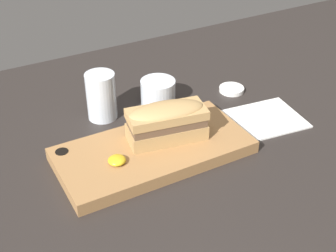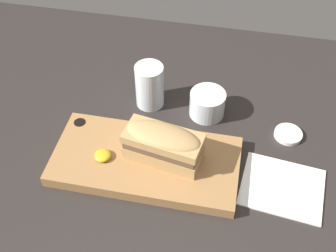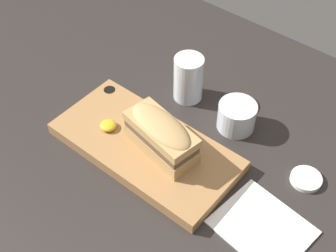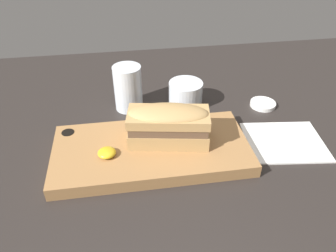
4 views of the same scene
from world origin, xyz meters
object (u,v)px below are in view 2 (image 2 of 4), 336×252
at_px(water_glass, 150,88).
at_px(wine_glass, 207,104).
at_px(condiment_dish, 288,134).
at_px(napkin, 282,187).
at_px(serving_board, 146,161).
at_px(sandwich, 163,143).

distance_m(water_glass, wine_glass, 0.14).
height_order(water_glass, condiment_dish, water_glass).
distance_m(water_glass, napkin, 0.37).
distance_m(serving_board, wine_glass, 0.21).
height_order(sandwich, water_glass, water_glass).
xyz_separation_m(serving_board, condiment_dish, (0.29, 0.14, -0.01)).
xyz_separation_m(serving_board, water_glass, (-0.03, 0.19, 0.03)).
bearing_deg(napkin, sandwich, 177.43).
bearing_deg(serving_board, sandwich, 13.22).
xyz_separation_m(wine_glass, condiment_dish, (0.19, -0.03, -0.02)).
relative_size(sandwich, condiment_dish, 2.69).
xyz_separation_m(sandwich, wine_glass, (0.07, 0.17, -0.04)).
distance_m(wine_glass, condiment_dish, 0.19).
height_order(serving_board, sandwich, sandwich).
bearing_deg(water_glass, napkin, -30.74).
height_order(wine_glass, condiment_dish, wine_glass).
distance_m(serving_board, napkin, 0.28).
bearing_deg(wine_glass, serving_board, -120.71).
bearing_deg(water_glass, sandwich, -68.60).
xyz_separation_m(serving_board, wine_glass, (0.10, 0.18, 0.02)).
bearing_deg(serving_board, condiment_dish, 25.78).
xyz_separation_m(water_glass, condiment_dish, (0.33, -0.04, -0.04)).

